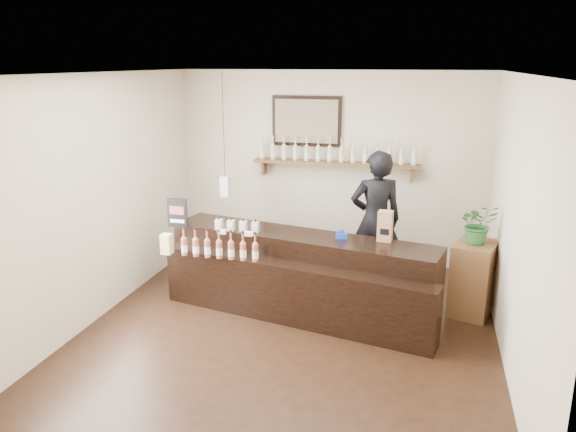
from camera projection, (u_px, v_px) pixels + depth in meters
The scene contains 10 objects.
ground at pixel (288, 332), 6.27m from camera, with size 5.00×5.00×0.00m, color black.
room_shell at pixel (288, 182), 5.81m from camera, with size 5.00×5.00×5.00m.
back_wall_decor at pixel (319, 145), 8.05m from camera, with size 2.66×0.96×1.69m.
counter at pixel (298, 276), 6.69m from camera, with size 3.36×1.56×1.08m.
promo_sign at pixel (177, 213), 6.93m from camera, with size 0.26×0.03×0.37m.
paper_bag at pixel (385, 226), 6.38m from camera, with size 0.17×0.14×0.36m.
tape_dispenser at pixel (341, 235), 6.50m from camera, with size 0.14×0.07×0.11m.
side_cabinet at pixel (473, 278), 6.63m from camera, with size 0.59×0.70×0.87m.
potted_plant at pixel (478, 224), 6.45m from camera, with size 0.43×0.37×0.47m, color #26602B.
shopkeeper at pixel (376, 212), 7.25m from camera, with size 0.76×0.50×2.08m, color black.
Camera 1 is at (1.39, -5.52, 2.92)m, focal length 35.00 mm.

